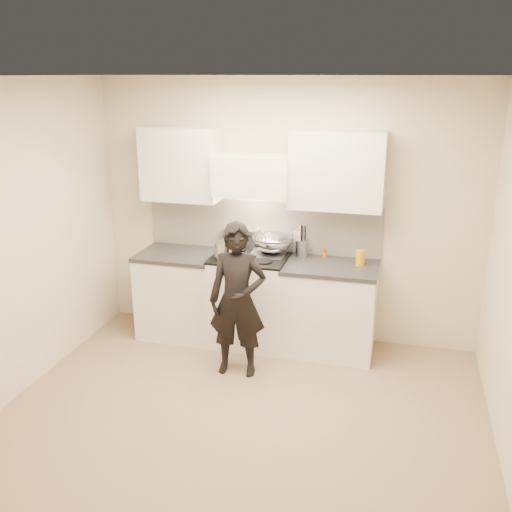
% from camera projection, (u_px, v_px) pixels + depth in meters
% --- Properties ---
extents(ground_plane, '(4.00, 4.00, 0.00)m').
position_uv_depth(ground_plane, '(240.00, 419.00, 4.70)').
color(ground_plane, '#806754').
extents(room_shell, '(4.04, 3.54, 2.70)m').
position_uv_depth(room_shell, '(244.00, 220.00, 4.57)').
color(room_shell, '#C0B095').
rests_on(room_shell, ground).
extents(stove, '(0.76, 0.65, 0.96)m').
position_uv_depth(stove, '(250.00, 299.00, 5.94)').
color(stove, white).
rests_on(stove, ground).
extents(counter_right, '(0.92, 0.67, 0.92)m').
position_uv_depth(counter_right, '(329.00, 308.00, 5.74)').
color(counter_right, silver).
rests_on(counter_right, ground).
extents(counter_left, '(0.82, 0.67, 0.92)m').
position_uv_depth(counter_left, '(180.00, 293.00, 6.13)').
color(counter_left, silver).
rests_on(counter_left, ground).
extents(wok, '(0.41, 0.51, 0.33)m').
position_uv_depth(wok, '(272.00, 242.00, 5.84)').
color(wok, '#B5B6BE').
rests_on(wok, stove).
extents(stock_pot, '(0.34, 0.27, 0.16)m').
position_uv_depth(stock_pot, '(227.00, 250.00, 5.68)').
color(stock_pot, '#B5B6BE').
rests_on(stock_pot, stove).
extents(utensil_crock, '(0.12, 0.12, 0.33)m').
position_uv_depth(utensil_crock, '(302.00, 247.00, 5.83)').
color(utensil_crock, '#9396A9').
rests_on(utensil_crock, counter_right).
extents(spice_jar, '(0.04, 0.04, 0.08)m').
position_uv_depth(spice_jar, '(325.00, 253.00, 5.82)').
color(spice_jar, orange).
rests_on(spice_jar, counter_right).
extents(oil_glass, '(0.09, 0.09, 0.15)m').
position_uv_depth(oil_glass, '(360.00, 258.00, 5.57)').
color(oil_glass, '#B5840D').
rests_on(oil_glass, counter_right).
extents(person, '(0.56, 0.39, 1.46)m').
position_uv_depth(person, '(238.00, 300.00, 5.23)').
color(person, black).
rests_on(person, ground).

